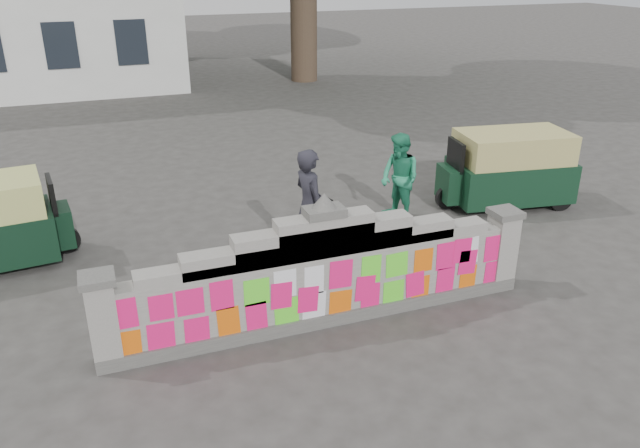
{
  "coord_description": "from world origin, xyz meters",
  "views": [
    {
      "loc": [
        -2.82,
        -7.34,
        4.98
      ],
      "look_at": [
        0.32,
        1.0,
        1.1
      ],
      "focal_mm": 35.0,
      "sensor_mm": 36.0,
      "label": 1
    }
  ],
  "objects_px": {
    "cyclist_rider": "(310,220)",
    "pedestrian": "(400,178)",
    "rickshaw_right": "(508,168)",
    "cyclist_bike": "(310,241)"
  },
  "relations": [
    {
      "from": "pedestrian",
      "to": "rickshaw_right",
      "type": "relative_size",
      "value": 0.61
    },
    {
      "from": "cyclist_rider",
      "to": "rickshaw_right",
      "type": "xyz_separation_m",
      "value": [
        4.96,
        1.45,
        -0.13
      ]
    },
    {
      "from": "cyclist_rider",
      "to": "pedestrian",
      "type": "bearing_deg",
      "value": -69.04
    },
    {
      "from": "cyclist_rider",
      "to": "pedestrian",
      "type": "height_order",
      "value": "cyclist_rider"
    },
    {
      "from": "cyclist_bike",
      "to": "cyclist_rider",
      "type": "relative_size",
      "value": 1.12
    },
    {
      "from": "cyclist_rider",
      "to": "cyclist_bike",
      "type": "bearing_deg",
      "value": -100.6
    },
    {
      "from": "pedestrian",
      "to": "rickshaw_right",
      "type": "xyz_separation_m",
      "value": [
        2.53,
        -0.05,
        -0.07
      ]
    },
    {
      "from": "pedestrian",
      "to": "cyclist_bike",
      "type": "bearing_deg",
      "value": -72.27
    },
    {
      "from": "cyclist_rider",
      "to": "rickshaw_right",
      "type": "bearing_deg",
      "value": -84.32
    },
    {
      "from": "cyclist_bike",
      "to": "pedestrian",
      "type": "distance_m",
      "value": 2.87
    }
  ]
}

